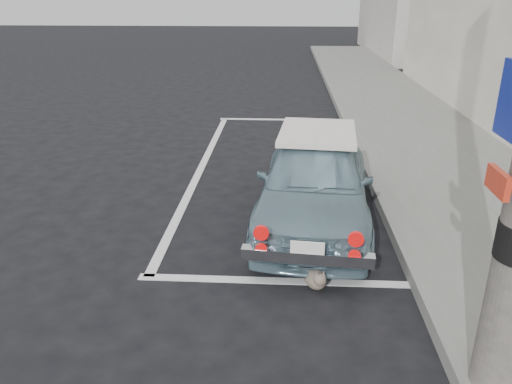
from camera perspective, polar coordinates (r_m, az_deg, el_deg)
ground at (r=5.70m, az=-2.06°, el=-7.35°), size 80.00×80.00×0.00m
sidewalk at (r=7.94m, az=23.03°, el=0.15°), size 2.80×40.00×0.15m
pline_rear at (r=5.25m, az=2.97°, el=-10.13°), size 3.00×0.12×0.01m
pline_front at (r=11.78m, az=3.26°, el=8.26°), size 3.00×0.12×0.01m
pline_side at (r=8.53m, az=-6.28°, el=2.79°), size 0.12×7.00×0.01m
retro_coupe at (r=6.35m, az=6.74°, el=1.52°), size 1.68×3.52×1.16m
cat at (r=5.12m, az=6.84°, el=-9.66°), size 0.29×0.48×0.26m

